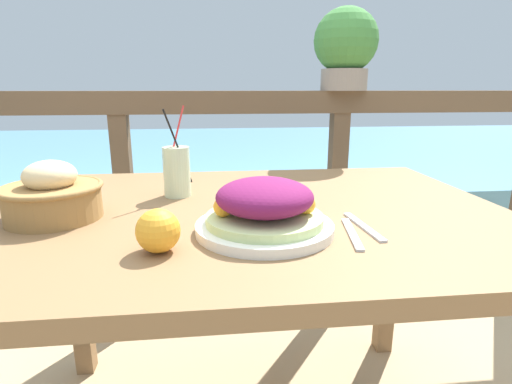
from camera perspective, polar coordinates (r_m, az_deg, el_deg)
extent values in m
cube|color=olive|center=(1.00, -1.02, -3.43)|extent=(1.27, 0.92, 0.04)
cube|color=olive|center=(1.59, -24.18, -12.05)|extent=(0.06, 0.06, 0.70)
cube|color=olive|center=(1.65, 18.40, -10.44)|extent=(0.06, 0.06, 0.70)
cube|color=brown|center=(1.66, -3.41, 12.69)|extent=(2.80, 0.08, 0.09)
cube|color=brown|center=(1.79, -17.88, -4.41)|extent=(0.07, 0.07, 0.93)
cube|color=brown|center=(1.84, 11.19, -3.51)|extent=(0.07, 0.07, 0.93)
cube|color=#568EA8|center=(4.24, -5.04, 3.56)|extent=(12.00, 4.00, 0.42)
cylinder|color=white|center=(0.83, 1.22, -5.07)|extent=(0.29, 0.29, 0.02)
cylinder|color=#C6DB8E|center=(0.83, 1.23, -3.83)|extent=(0.24, 0.24, 0.02)
ellipsoid|color=#72194C|center=(0.81, 1.25, -0.70)|extent=(0.20, 0.20, 0.08)
sphere|color=#F9A328|center=(0.83, 7.13, -1.79)|extent=(0.04, 0.04, 0.04)
sphere|color=#F9A328|center=(0.81, -4.73, -2.16)|extent=(0.04, 0.04, 0.04)
cylinder|color=beige|center=(1.11, -11.25, 2.85)|extent=(0.07, 0.07, 0.14)
cylinder|color=black|center=(1.09, -11.08, 6.28)|extent=(0.07, 0.06, 0.21)
cylinder|color=red|center=(1.11, -11.65, 6.54)|extent=(0.06, 0.04, 0.21)
cylinder|color=olive|center=(1.02, -26.96, -1.31)|extent=(0.21, 0.21, 0.08)
torus|color=olive|center=(1.01, -27.19, 0.61)|extent=(0.22, 0.22, 0.01)
ellipsoid|color=beige|center=(1.00, -27.37, 2.09)|extent=(0.11, 0.11, 0.07)
cylinder|color=gray|center=(1.75, 12.44, 15.37)|extent=(0.19, 0.19, 0.09)
sphere|color=#3D7A38|center=(1.76, 12.73, 20.36)|extent=(0.26, 0.26, 0.26)
cube|color=silver|center=(0.84, 13.55, -5.77)|extent=(0.05, 0.18, 0.00)
cube|color=silver|center=(0.89, 15.11, -4.75)|extent=(0.03, 0.18, 0.00)
sphere|color=#F9A328|center=(0.75, -13.81, -5.40)|extent=(0.08, 0.08, 0.08)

